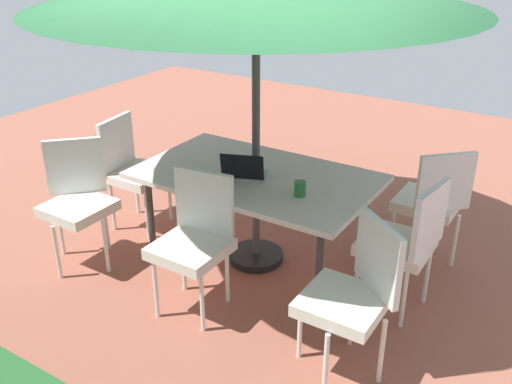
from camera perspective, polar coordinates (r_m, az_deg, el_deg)
name	(u,v)px	position (r m, az deg, el deg)	size (l,w,h in m)	color
ground_plane	(256,260)	(4.69, 0.00, -6.79)	(10.00, 10.00, 0.02)	#935442
dining_table	(256,180)	(4.35, 0.00, 1.18)	(1.79, 1.08, 0.75)	silver
chair_north	(195,237)	(3.91, -6.13, -4.45)	(0.48, 0.49, 0.98)	silver
chair_northeast	(77,197)	(4.64, -17.36, -0.52)	(0.59, 0.59, 0.98)	silver
chair_east	(133,167)	(5.09, -12.20, 2.43)	(0.49, 0.48, 0.98)	silver
chair_southwest	(432,199)	(4.61, 17.14, -0.65)	(0.59, 0.59, 0.98)	silver
chair_west	(405,240)	(3.98, 14.66, -4.61)	(0.49, 0.48, 0.98)	silver
chair_northwest	(353,292)	(3.39, 9.63, -9.79)	(0.58, 0.58, 0.98)	silver
laptop	(244,172)	(4.25, -1.19, 2.03)	(0.39, 0.35, 0.21)	gray
cup	(300,189)	(3.98, 4.40, 0.32)	(0.08, 0.08, 0.11)	#286B33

